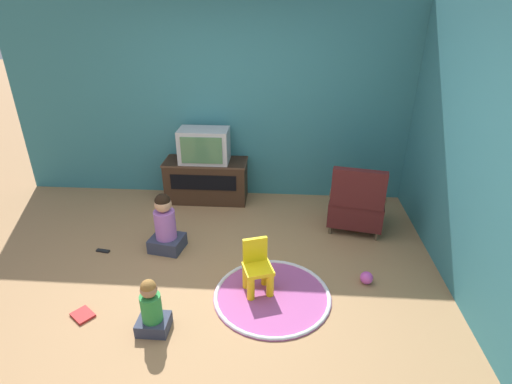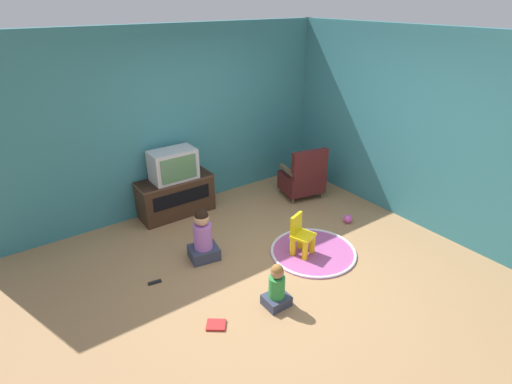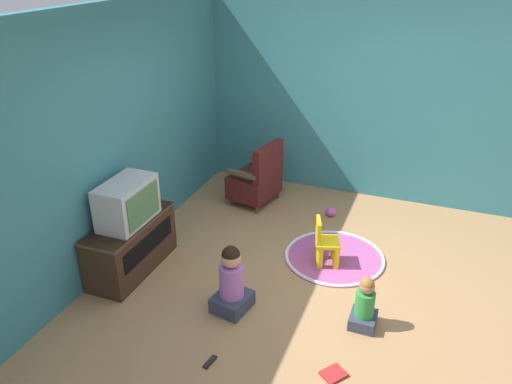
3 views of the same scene
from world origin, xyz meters
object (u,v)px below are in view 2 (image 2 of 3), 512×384
object	(u,v)px
black_armchair	(303,178)
yellow_kid_chair	(301,238)
television	(173,165)
child_watching_left	(203,238)
toy_ball	(348,219)
tv_cabinet	(176,196)
remote_control	(155,282)
child_watching_center	(277,288)
book	(216,325)

from	to	relation	value
black_armchair	yellow_kid_chair	distance (m)	1.62
television	black_armchair	distance (m)	2.06
child_watching_left	toy_ball	xyz separation A→B (m)	(2.10, -0.45, -0.23)
tv_cabinet	toy_ball	xyz separation A→B (m)	(1.88, -1.68, -0.24)
television	remote_control	bearing A→B (deg)	-125.00
child_watching_center	book	world-z (taller)	child_watching_center
yellow_kid_chair	remote_control	bearing A→B (deg)	144.08
tv_cabinet	child_watching_left	xyz separation A→B (m)	(-0.22, -1.23, -0.00)
television	child_watching_left	bearing A→B (deg)	-100.45
tv_cabinet	remote_control	xyz separation A→B (m)	(-0.93, -1.34, -0.29)
remote_control	yellow_kid_chair	bearing A→B (deg)	172.60
television	child_watching_left	xyz separation A→B (m)	(-0.22, -1.21, -0.50)
book	television	bearing A→B (deg)	-69.59
black_armchair	child_watching_center	xyz separation A→B (m)	(-1.92, -1.76, -0.11)
black_armchair	yellow_kid_chair	bearing A→B (deg)	59.42
child_watching_left	black_armchair	bearing A→B (deg)	25.30
book	remote_control	size ratio (longest dim) A/B	1.55
tv_cabinet	child_watching_left	size ratio (longest dim) A/B	1.62
yellow_kid_chair	child_watching_left	size ratio (longest dim) A/B	0.78
yellow_kid_chair	remote_control	xyz separation A→B (m)	(-1.74, 0.52, -0.21)
child_watching_left	book	xyz separation A→B (m)	(-0.47, -1.08, -0.28)
television	toy_ball	size ratio (longest dim) A/B	5.15
yellow_kid_chair	remote_control	world-z (taller)	yellow_kid_chair
yellow_kid_chair	child_watching_center	size ratio (longest dim) A/B	1.04
black_armchair	book	distance (m)	3.09
television	black_armchair	bearing A→B (deg)	-18.78
tv_cabinet	toy_ball	size ratio (longest dim) A/B	8.85
tv_cabinet	toy_ball	bearing A→B (deg)	-41.85
toy_ball	yellow_kid_chair	bearing A→B (deg)	-170.13
yellow_kid_chair	black_armchair	bearing A→B (deg)	28.59
yellow_kid_chair	toy_ball	distance (m)	1.09
tv_cabinet	child_watching_center	size ratio (longest dim) A/B	2.14
television	child_watching_left	distance (m)	1.33
tv_cabinet	child_watching_center	world-z (taller)	tv_cabinet
toy_ball	book	size ratio (longest dim) A/B	0.52
tv_cabinet	television	bearing A→B (deg)	-90.00
yellow_kid_chair	tv_cabinet	bearing A→B (deg)	94.52
toy_ball	tv_cabinet	bearing A→B (deg)	138.15
child_watching_left	child_watching_center	distance (m)	1.21
television	book	world-z (taller)	television
child_watching_center	tv_cabinet	bearing A→B (deg)	90.00
tv_cabinet	remote_control	size ratio (longest dim) A/B	7.10
yellow_kid_chair	remote_control	distance (m)	1.83
tv_cabinet	book	size ratio (longest dim) A/B	4.58
black_armchair	child_watching_left	bearing A→B (deg)	26.53
tv_cabinet	toy_ball	distance (m)	2.53
child_watching_center	remote_control	distance (m)	1.43
child_watching_center	book	xyz separation A→B (m)	(-0.68, 0.11, -0.21)
child_watching_left	toy_ball	distance (m)	2.16
black_armchair	toy_ball	bearing A→B (deg)	100.04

